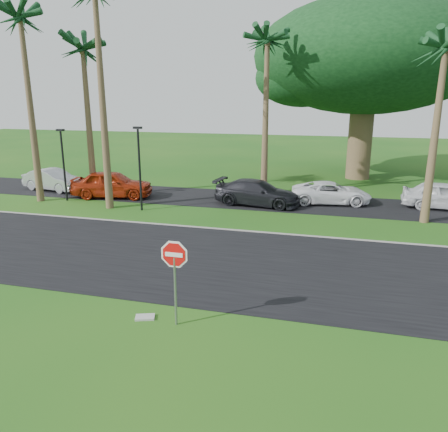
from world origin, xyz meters
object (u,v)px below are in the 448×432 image
stop_sign_near (175,266)px  car_pickup (444,196)px  car_dark (257,193)px  car_red (112,184)px  car_silver (53,180)px  car_minivan (331,193)px

stop_sign_near → car_pickup: bearing=58.3°
car_dark → car_pickup: 10.56m
car_red → car_dark: car_red is taller
car_silver → car_pickup: bearing=-76.1°
car_silver → car_minivan: (18.35, 1.04, -0.07)m
stop_sign_near → car_dark: 14.40m
stop_sign_near → car_dark: stop_sign_near is taller
car_silver → car_minivan: size_ratio=0.94×
car_silver → car_minivan: car_silver is taller
stop_sign_near → car_dark: (-0.43, 14.35, -1.04)m
car_minivan → car_silver: bearing=84.2°
car_pickup → stop_sign_near: bearing=152.0°
car_silver → car_dark: bearing=-81.2°
car_red → car_minivan: size_ratio=1.08×
stop_sign_near → car_minivan: size_ratio=0.57×
stop_sign_near → car_minivan: (3.76, 15.89, -1.13)m
stop_sign_near → car_pickup: (9.97, 16.18, -1.01)m
car_pickup → car_red: bearing=100.1°
car_dark → car_minivan: car_dark is taller
stop_sign_near → car_dark: size_ratio=0.52×
car_red → car_minivan: (13.41, 1.93, -0.21)m
car_red → car_silver: bearing=68.0°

